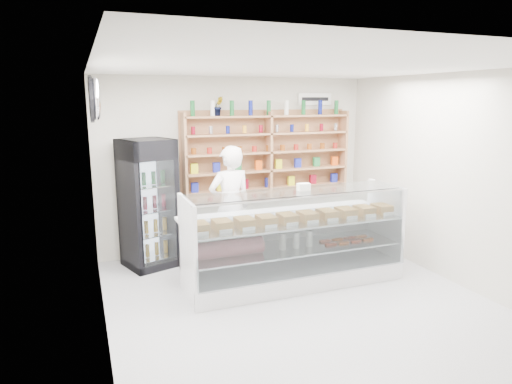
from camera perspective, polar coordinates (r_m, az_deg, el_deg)
name	(u,v)px	position (r m, az deg, el deg)	size (l,w,h in m)	color
room	(307,193)	(5.23, 6.41, -0.13)	(5.00, 5.00, 5.00)	#BDBCC2
display_counter	(294,257)	(6.24, 4.72, -8.14)	(2.94, 0.88, 1.28)	white
shop_worker	(230,207)	(6.71, -3.25, -1.84)	(0.66, 0.43, 1.80)	white
drinks_cooler	(148,204)	(6.86, -13.32, -1.42)	(0.86, 0.85, 1.89)	black
wall_shelving	(269,152)	(7.50, 1.58, 4.99)	(2.84, 0.28, 1.33)	#A5714E
potted_plant	(218,106)	(7.17, -4.75, 10.65)	(0.16, 0.13, 0.30)	#1E6626
security_mirror	(96,99)	(5.74, -19.41, 10.89)	(0.15, 0.50, 0.50)	silver
wall_sign	(315,99)	(7.96, 7.35, 11.45)	(0.62, 0.03, 0.20)	white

